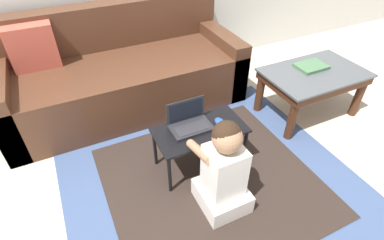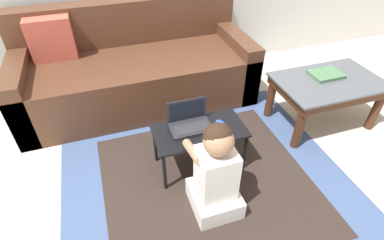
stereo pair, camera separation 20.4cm
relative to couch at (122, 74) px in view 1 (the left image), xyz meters
name	(u,v)px [view 1 (the left image)]	position (x,y,z in m)	size (l,w,h in m)	color
ground_plane	(195,176)	(0.19, -1.15, -0.30)	(16.00, 16.00, 0.00)	beige
area_rug	(211,181)	(0.26, -1.24, -0.30)	(1.98, 1.88, 0.01)	#3D517A
couch	(122,74)	(0.00, 0.00, 0.00)	(2.08, 0.89, 0.85)	#4C2D1E
coffee_table	(313,79)	(1.44, -0.89, 0.05)	(0.85, 0.54, 0.42)	#4C5156
laptop_desk	(200,134)	(0.26, -1.06, 0.01)	(0.64, 0.33, 0.35)	black
laptop	(190,123)	(0.21, -1.00, 0.08)	(0.28, 0.18, 0.19)	#232328
computer_mouse	(220,122)	(0.41, -1.06, 0.06)	(0.06, 0.09, 0.04)	#234CB2
person_seated	(223,171)	(0.24, -1.42, 0.01)	(0.29, 0.43, 0.68)	silver
book_on_table	(311,66)	(1.45, -0.82, 0.14)	(0.26, 0.19, 0.03)	#47704C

